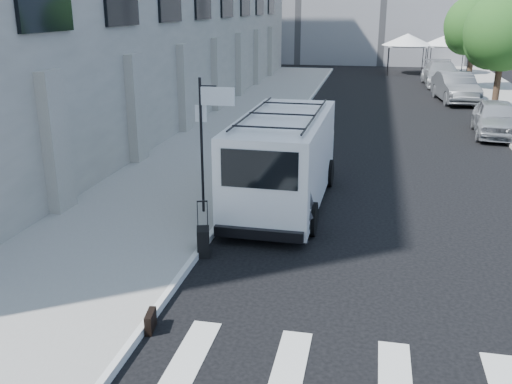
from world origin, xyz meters
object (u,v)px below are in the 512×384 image
at_px(parked_car_a, 496,118).
at_px(parked_car_c, 441,74).
at_px(suitcase, 203,242).
at_px(businessman, 299,203).
at_px(parked_car_b, 456,87).
at_px(briefcase, 151,321).
at_px(cargo_van, 284,159).

bearing_deg(parked_car_a, parked_car_c, 97.07).
height_order(suitcase, parked_car_c, parked_car_c).
distance_m(businessman, parked_car_b, 23.06).
xyz_separation_m(briefcase, cargo_van, (1.20, 7.06, 1.12)).
bearing_deg(businessman, parked_car_c, -101.89).
bearing_deg(parked_car_a, briefcase, -111.82).
height_order(parked_car_a, parked_car_c, parked_car_c).
distance_m(briefcase, parked_car_a, 19.58).
bearing_deg(parked_car_c, parked_car_b, -91.26).
bearing_deg(parked_car_c, suitcase, -106.93).
distance_m(briefcase, parked_car_b, 27.77).
bearing_deg(parked_car_b, parked_car_c, 84.26).
height_order(parked_car_b, parked_car_c, parked_car_b).
distance_m(suitcase, cargo_van, 4.18).
bearing_deg(businessman, parked_car_b, -105.68).
bearing_deg(parked_car_c, parked_car_a, -89.69).
distance_m(suitcase, parked_car_b, 24.76).
bearing_deg(briefcase, cargo_van, 71.39).
bearing_deg(businessman, briefcase, 65.27).
xyz_separation_m(businessman, cargo_van, (-0.77, 2.73, 0.32)).
height_order(briefcase, parked_car_a, parked_car_a).
xyz_separation_m(briefcase, parked_car_c, (8.00, 33.57, 0.66)).
distance_m(parked_car_b, parked_car_c, 7.01).
relative_size(cargo_van, parked_car_a, 1.52).
relative_size(businessman, briefcase, 4.43).
relative_size(businessman, suitcase, 1.59).
distance_m(suitcase, parked_car_c, 31.44).
bearing_deg(parked_car_b, parked_car_a, -92.94).
bearing_deg(parked_car_b, businessman, -112.11).
distance_m(businessman, parked_car_c, 29.86).
height_order(businessman, suitcase, businessman).
distance_m(businessman, parked_car_a, 14.82).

